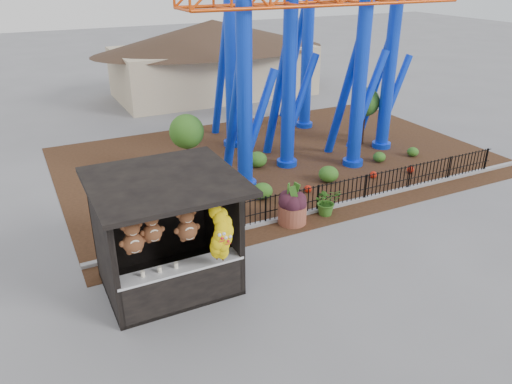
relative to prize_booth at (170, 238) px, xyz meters
name	(u,v)px	position (x,y,z in m)	size (l,w,h in m)	color
ground	(291,278)	(2.99, -0.89, -1.54)	(120.00, 120.00, 0.00)	slate
mulch_bed	(278,159)	(6.99, 7.11, -1.53)	(18.00, 12.00, 0.02)	#331E11
curb	(346,203)	(6.99, 2.11, -1.48)	(18.00, 0.18, 0.12)	gray
prize_booth	(170,238)	(0.00, 0.00, 0.00)	(3.50, 3.40, 3.12)	black
picket_fence	(368,187)	(7.89, 2.11, -1.04)	(12.20, 0.06, 1.00)	black
terracotta_planter	(292,214)	(4.60, 1.81, -1.21)	(0.93, 0.93, 0.66)	brown
planter_foliage	(293,196)	(4.60, 1.81, -0.56)	(0.70, 0.70, 0.64)	black
potted_plant	(327,201)	(5.93, 1.81, -1.04)	(0.89, 0.77, 0.99)	#1C5118
landscaping	(306,170)	(7.01, 4.87, -1.24)	(8.48, 4.26, 0.64)	#2C5A1A
pavilion	(213,46)	(8.99, 19.11, 1.53)	(15.00, 15.00, 4.80)	#BFAD8C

